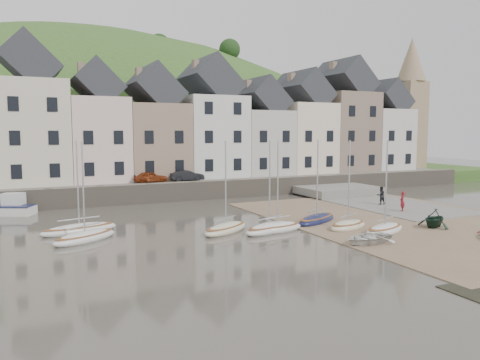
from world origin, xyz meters
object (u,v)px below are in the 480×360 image
sailboat_0 (79,229)px  rowboat_white (368,238)px  rowboat_green (434,218)px  car_left (151,177)px  person_red (402,201)px  car_right (187,175)px  person_dark (381,195)px

sailboat_0 → rowboat_white: bearing=-34.7°
sailboat_0 → rowboat_green: size_ratio=2.56×
rowboat_white → car_left: size_ratio=0.97×
person_red → car_right: car_right is taller
sailboat_0 → person_dark: bearing=1.1°
sailboat_0 → rowboat_white: 18.58m
car_right → rowboat_green: bearing=-153.0°
person_dark → rowboat_white: bearing=55.9°
person_dark → car_left: (-17.72, 13.04, 1.23)m
person_red → person_dark: size_ratio=1.02×
person_red → car_right: 21.16m
person_red → sailboat_0: bearing=-48.5°
rowboat_green → person_dark: 9.95m
person_red → person_dark: (0.90, 3.58, -0.02)m
person_red → rowboat_white: bearing=-4.1°
sailboat_0 → car_right: 18.23m
rowboat_white → person_red: size_ratio=1.94×
rowboat_green → car_right: 24.73m
person_dark → car_right: (-13.94, 13.04, 1.23)m
rowboat_white → rowboat_green: bearing=97.7°
rowboat_white → person_dark: (10.72, 11.07, 0.54)m
rowboat_white → car_right: (-3.22, 24.11, 1.77)m
car_right → sailboat_0: bearing=140.3°
rowboat_white → car_left: (-7.00, 24.11, 1.77)m
person_dark → car_left: car_left is taller
rowboat_white → car_left: bearing=-169.7°
car_right → car_left: bearing=92.0°
rowboat_green → car_right: size_ratio=0.72×
sailboat_0 → rowboat_green: (22.53, -8.82, 0.45)m
rowboat_white → car_left: car_left is taller
sailboat_0 → car_right: size_ratio=1.84×
car_left → rowboat_white: bearing=-159.3°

